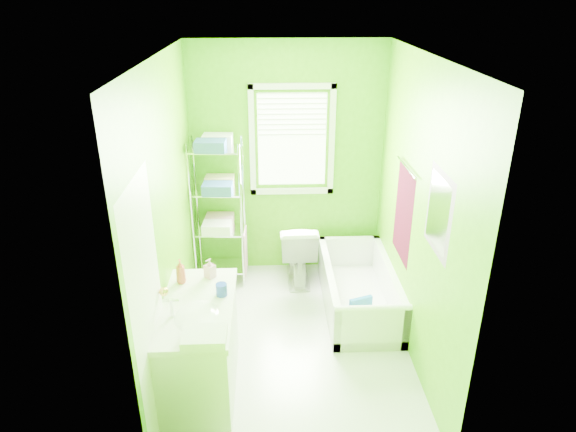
{
  "coord_description": "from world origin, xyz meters",
  "views": [
    {
      "loc": [
        -0.21,
        -3.94,
        3.07
      ],
      "look_at": [
        -0.04,
        0.25,
        1.19
      ],
      "focal_mm": 32.0,
      "sensor_mm": 36.0,
      "label": 1
    }
  ],
  "objects_px": {
    "toilet": "(298,250)",
    "bathtub": "(359,295)",
    "vanity": "(200,346)",
    "wire_shelf_unit": "(219,196)"
  },
  "relations": [
    {
      "from": "toilet",
      "to": "wire_shelf_unit",
      "type": "height_order",
      "value": "wire_shelf_unit"
    },
    {
      "from": "bathtub",
      "to": "vanity",
      "type": "xyz_separation_m",
      "value": [
        -1.48,
        -1.13,
        0.29
      ]
    },
    {
      "from": "bathtub",
      "to": "wire_shelf_unit",
      "type": "height_order",
      "value": "wire_shelf_unit"
    },
    {
      "from": "vanity",
      "to": "wire_shelf_unit",
      "type": "bearing_deg",
      "value": 88.8
    },
    {
      "from": "bathtub",
      "to": "toilet",
      "type": "relative_size",
      "value": 2.04
    },
    {
      "from": "vanity",
      "to": "wire_shelf_unit",
      "type": "height_order",
      "value": "wire_shelf_unit"
    },
    {
      "from": "toilet",
      "to": "bathtub",
      "type": "bearing_deg",
      "value": 133.77
    },
    {
      "from": "bathtub",
      "to": "wire_shelf_unit",
      "type": "distance_m",
      "value": 1.81
    },
    {
      "from": "toilet",
      "to": "vanity",
      "type": "distance_m",
      "value": 1.95
    },
    {
      "from": "wire_shelf_unit",
      "to": "toilet",
      "type": "bearing_deg",
      "value": -3.65
    }
  ]
}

